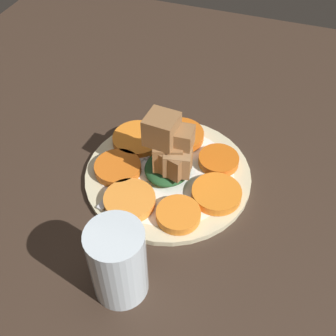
% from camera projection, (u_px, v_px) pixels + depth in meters
% --- Properties ---
extents(table_slab, '(1.20, 1.20, 0.02)m').
position_uv_depth(table_slab, '(168.00, 181.00, 0.70)').
color(table_slab, '#38281E').
rests_on(table_slab, ground).
extents(plate, '(0.27, 0.27, 0.01)m').
position_uv_depth(plate, '(168.00, 175.00, 0.69)').
color(plate, beige).
rests_on(plate, table_slab).
extents(carrot_slice_0, '(0.07, 0.07, 0.01)m').
position_uv_depth(carrot_slice_0, '(178.00, 214.00, 0.62)').
color(carrot_slice_0, orange).
rests_on(carrot_slice_0, plate).
extents(carrot_slice_1, '(0.08, 0.08, 0.01)m').
position_uv_depth(carrot_slice_1, '(216.00, 194.00, 0.65)').
color(carrot_slice_1, orange).
rests_on(carrot_slice_1, plate).
extents(carrot_slice_2, '(0.07, 0.07, 0.01)m').
position_uv_depth(carrot_slice_2, '(219.00, 160.00, 0.70)').
color(carrot_slice_2, orange).
rests_on(carrot_slice_2, plate).
extents(carrot_slice_3, '(0.08, 0.08, 0.01)m').
position_uv_depth(carrot_slice_3, '(180.00, 135.00, 0.74)').
color(carrot_slice_3, orange).
rests_on(carrot_slice_3, plate).
extents(carrot_slice_4, '(0.09, 0.09, 0.01)m').
position_uv_depth(carrot_slice_4, '(138.00, 139.00, 0.73)').
color(carrot_slice_4, orange).
rests_on(carrot_slice_4, plate).
extents(carrot_slice_5, '(0.08, 0.08, 0.01)m').
position_uv_depth(carrot_slice_5, '(118.00, 168.00, 0.68)').
color(carrot_slice_5, orange).
rests_on(carrot_slice_5, plate).
extents(carrot_slice_6, '(0.08, 0.08, 0.01)m').
position_uv_depth(carrot_slice_6, '(130.00, 200.00, 0.64)').
color(carrot_slice_6, orange).
rests_on(carrot_slice_6, plate).
extents(center_pile, '(0.09, 0.08, 0.11)m').
position_uv_depth(center_pile, '(170.00, 153.00, 0.65)').
color(center_pile, '#235128').
rests_on(center_pile, plate).
extents(fork, '(0.19, 0.04, 0.00)m').
position_uv_depth(fork, '(133.00, 167.00, 0.69)').
color(fork, silver).
rests_on(fork, plate).
extents(water_glass, '(0.07, 0.07, 0.12)m').
position_uv_depth(water_glass, '(118.00, 262.00, 0.52)').
color(water_glass, silver).
rests_on(water_glass, table_slab).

